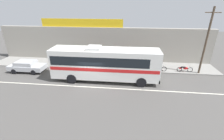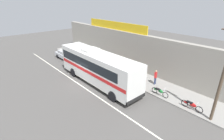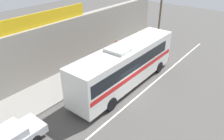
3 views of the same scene
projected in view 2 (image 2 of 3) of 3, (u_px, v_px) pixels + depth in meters
The scene contains 12 objects.
ground_plane at pixel (85, 82), 19.36m from camera, with size 70.00×70.00×0.00m, color #4F4C49.
sidewalk_slab at pixel (117, 70), 22.49m from camera, with size 30.00×3.60×0.14m, color gray.
storefront_facade at pixel (129, 50), 22.89m from camera, with size 30.00×0.70×4.80m, color gray.
storefront_billboard at pixel (115, 25), 23.75m from camera, with size 11.52×0.12×1.10m, color gold.
road_center_stripe at pixel (79, 84), 18.88m from camera, with size 30.00×0.14×0.01m, color silver.
intercity_bus at pixel (97, 66), 18.34m from camera, with size 11.43×2.61×3.78m.
parked_car at pixel (66, 55), 26.41m from camera, with size 4.30×1.89×1.37m.
utility_pole at pixel (223, 74), 11.59m from camera, with size 1.60×0.22×7.48m.
motorcycle_orange at pixel (160, 91), 16.23m from camera, with size 1.85×0.56×0.94m.
motorcycle_blue at pixel (192, 105), 14.15m from camera, with size 1.87×0.56×0.94m.
pedestrian_by_curb at pixel (156, 76), 18.15m from camera, with size 0.30×0.48×1.66m.
pedestrian_far_right at pixel (119, 66), 20.87m from camera, with size 0.30×0.48×1.72m.
Camera 2 is at (15.08, -9.02, 8.84)m, focal length 26.87 mm.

